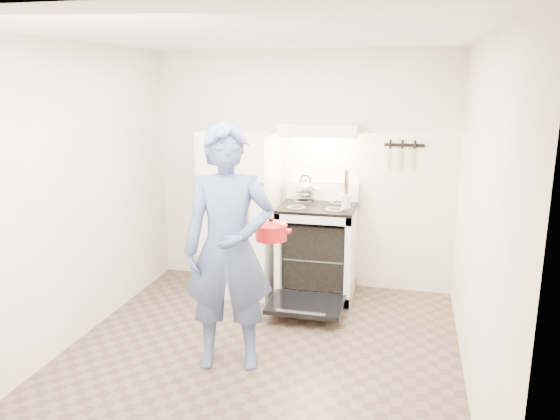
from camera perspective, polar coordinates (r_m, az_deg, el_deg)
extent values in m
plane|color=brown|center=(4.56, -2.42, -15.30)|extent=(3.60, 3.60, 0.00)
cube|color=#F1E5CB|center=(5.82, 2.33, 4.16)|extent=(3.20, 0.02, 2.50)
cube|color=white|center=(5.71, -4.12, -0.14)|extent=(0.70, 0.70, 1.70)
cube|color=white|center=(5.66, 3.90, -4.38)|extent=(0.76, 0.65, 0.92)
cube|color=black|center=(5.53, 3.98, 0.31)|extent=(0.76, 0.65, 0.03)
cube|color=white|center=(5.78, 4.47, 2.05)|extent=(0.76, 0.07, 0.20)
cube|color=black|center=(5.23, 2.72, -9.84)|extent=(0.70, 0.54, 0.04)
cube|color=gray|center=(5.66, 3.89, -4.57)|extent=(0.60, 0.52, 0.01)
cube|color=white|center=(5.48, 4.24, 8.40)|extent=(0.76, 0.50, 0.12)
cube|color=black|center=(5.66, 12.88, 6.63)|extent=(0.40, 0.02, 0.03)
cylinder|color=olive|center=(5.60, 3.58, -4.63)|extent=(0.31, 0.31, 0.02)
cylinder|color=silver|center=(5.32, 6.91, 0.93)|extent=(0.09, 0.09, 0.13)
imported|color=navy|center=(4.15, -5.38, -4.09)|extent=(0.78, 0.60, 1.89)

